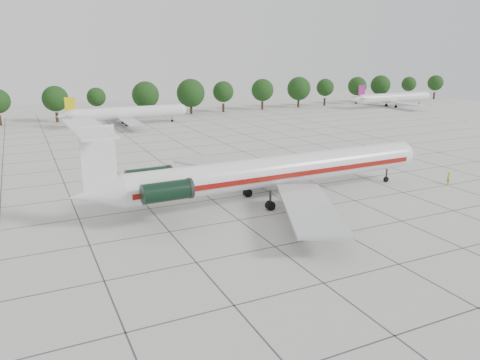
{
  "coord_description": "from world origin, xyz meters",
  "views": [
    {
      "loc": [
        -20.81,
        -43.91,
        18.3
      ],
      "look_at": [
        1.79,
        3.54,
        3.5
      ],
      "focal_mm": 35.0,
      "sensor_mm": 36.0,
      "label": 1
    }
  ],
  "objects_px": {
    "ground_crew": "(448,178)",
    "bg_airliner_e": "(394,98)",
    "bg_airliner_c": "(127,113)",
    "main_airliner": "(264,172)"
  },
  "relations": [
    {
      "from": "ground_crew",
      "to": "bg_airliner_e",
      "type": "distance_m",
      "value": 92.41
    },
    {
      "from": "ground_crew",
      "to": "bg_airliner_e",
      "type": "relative_size",
      "value": 0.06
    },
    {
      "from": "bg_airliner_c",
      "to": "bg_airliner_e",
      "type": "relative_size",
      "value": 1.0
    },
    {
      "from": "main_airliner",
      "to": "ground_crew",
      "type": "bearing_deg",
      "value": -10.04
    },
    {
      "from": "main_airliner",
      "to": "bg_airliner_e",
      "type": "xyz_separation_m",
      "value": [
        84.53,
        68.36,
        -0.96
      ]
    },
    {
      "from": "ground_crew",
      "to": "bg_airliner_c",
      "type": "relative_size",
      "value": 0.06
    },
    {
      "from": "main_airliner",
      "to": "bg_airliner_c",
      "type": "xyz_separation_m",
      "value": [
        -1.56,
        68.25,
        -0.96
      ]
    },
    {
      "from": "ground_crew",
      "to": "bg_airliner_e",
      "type": "bearing_deg",
      "value": -154.84
    },
    {
      "from": "ground_crew",
      "to": "bg_airliner_c",
      "type": "distance_m",
      "value": 77.8
    },
    {
      "from": "main_airliner",
      "to": "bg_airliner_c",
      "type": "distance_m",
      "value": 68.28
    }
  ]
}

